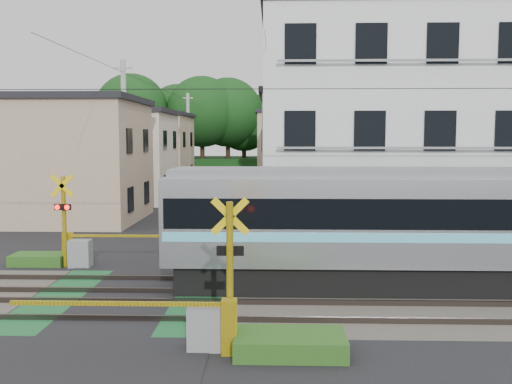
{
  "coord_description": "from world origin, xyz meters",
  "views": [
    {
      "loc": [
        3.85,
        -14.74,
        4.27
      ],
      "look_at": [
        3.27,
        5.0,
        2.37
      ],
      "focal_mm": 40.0,
      "sensor_mm": 36.0,
      "label": 1
    }
  ],
  "objects_px": {
    "commuter_train": "(458,226)",
    "crossing_signal_near": "(209,316)",
    "crossing_signal_far": "(78,245)",
    "apartment_block": "(383,128)",
    "pedestrian": "(220,176)"
  },
  "relations": [
    {
      "from": "crossing_signal_near",
      "to": "apartment_block",
      "type": "relative_size",
      "value": 0.46
    },
    {
      "from": "crossing_signal_near",
      "to": "pedestrian",
      "type": "height_order",
      "value": "crossing_signal_near"
    },
    {
      "from": "crossing_signal_near",
      "to": "pedestrian",
      "type": "xyz_separation_m",
      "value": [
        -3.43,
        39.45,
        0.15
      ]
    },
    {
      "from": "crossing_signal_near",
      "to": "apartment_block",
      "type": "bearing_deg",
      "value": 65.78
    },
    {
      "from": "commuter_train",
      "to": "pedestrian",
      "type": "xyz_separation_m",
      "value": [
        -9.89,
        34.6,
        -0.94
      ]
    },
    {
      "from": "crossing_signal_far",
      "to": "pedestrian",
      "type": "relative_size",
      "value": 2.76
    },
    {
      "from": "crossing_signal_far",
      "to": "apartment_block",
      "type": "bearing_deg",
      "value": 27.78
    },
    {
      "from": "commuter_train",
      "to": "crossing_signal_far",
      "type": "relative_size",
      "value": 3.46
    },
    {
      "from": "apartment_block",
      "to": "pedestrian",
      "type": "bearing_deg",
      "value": 109.55
    },
    {
      "from": "commuter_train",
      "to": "crossing_signal_near",
      "type": "xyz_separation_m",
      "value": [
        -6.46,
        -4.85,
        -1.09
      ]
    },
    {
      "from": "crossing_signal_far",
      "to": "apartment_block",
      "type": "height_order",
      "value": "apartment_block"
    },
    {
      "from": "crossing_signal_far",
      "to": "pedestrian",
      "type": "xyz_separation_m",
      "value": [
        1.74,
        32.14,
        0.15
      ]
    },
    {
      "from": "commuter_train",
      "to": "crossing_signal_far",
      "type": "height_order",
      "value": "commuter_train"
    },
    {
      "from": "crossing_signal_near",
      "to": "crossing_signal_far",
      "type": "xyz_separation_m",
      "value": [
        -5.17,
        7.31,
        0.0
      ]
    },
    {
      "from": "pedestrian",
      "to": "apartment_block",
      "type": "bearing_deg",
      "value": 106.1
    }
  ]
}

